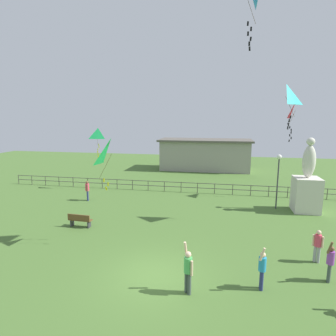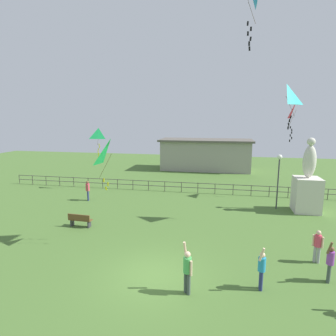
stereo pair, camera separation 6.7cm
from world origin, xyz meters
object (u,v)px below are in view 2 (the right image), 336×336
Objects in this scene: kite_4 at (286,97)px; kite_0 at (296,111)px; lamppost at (279,169)px; person_2 at (318,244)px; kite_1 at (111,155)px; park_bench at (80,220)px; kite_3 at (99,135)px; person_0 at (187,269)px; statue_monument at (307,188)px; person_1 at (262,268)px; person_5 at (330,261)px; person_3 at (88,189)px.

kite_0 is at bearing 71.02° from kite_4.
person_2 is (0.42, -8.06, -2.11)m from lamppost.
kite_1 is (-10.01, -0.32, 4.01)m from person_2.
kite_3 reaches higher than park_bench.
person_0 is 0.61× the size of kite_0.
park_bench is 0.95× the size of person_2.
kite_3 is at bearing 168.67° from statue_monument.
statue_monument is at bearing -11.33° from kite_3.
kite_0 reaches higher than park_bench.
kite_3 is (-17.35, 0.05, -2.14)m from kite_0.
kite_0 is at bearing 73.88° from person_1.
person_0 is at bearing -148.18° from person_2.
person_1 is at bearing -18.53° from kite_1.
person_0 reaches higher than person_5.
kite_1 reaches higher than person_0.
park_bench is at bearing -163.38° from kite_4.
person_5 is at bearing -90.45° from person_2.
kite_4 is at bearing 98.00° from person_2.
person_1 is 1.13× the size of person_3.
lamppost is 1.23× the size of kite_0.
person_1 is (10.33, -4.57, 0.47)m from park_bench.
statue_monument is 2.00× the size of kite_4.
person_0 is (7.49, -5.39, 0.57)m from park_bench.
kite_0 reaches higher than person_1.
kite_0 reaches higher than person_0.
park_bench is at bearing -154.07° from lamppost.
kite_1 is at bearing -147.53° from kite_4.
person_2 is 0.86× the size of person_5.
kite_3 is at bearing 168.17° from lamppost.
statue_monument reaches higher than person_3.
kite_4 is at bearing -98.25° from lamppost.
kite_3 is at bearing 117.74° from kite_1.
lamppost is at bearing 25.93° from park_bench.
kite_0 is at bearing 13.75° from person_3.
kite_4 is at bearing 32.47° from kite_1.
statue_monument reaches higher than park_bench.
person_1 is 0.56× the size of kite_0.
person_5 reaches higher than park_bench.
person_2 is at bearing 89.55° from person_5.
park_bench is 18.53m from kite_0.
kite_0 reaches higher than person_5.
kite_3 reaches higher than person_3.
kite_3 is at bearing 125.06° from person_0.
kite_4 is at bearing 16.62° from park_bench.
kite_4 reaches higher than lamppost.
statue_monument is 7.11m from kite_4.
person_0 is at bearing -118.41° from kite_4.
lamppost is 1.53× the size of kite_4.
kite_4 is (2.07, 8.27, 7.12)m from person_1.
statue_monument is at bearing 35.10° from kite_1.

